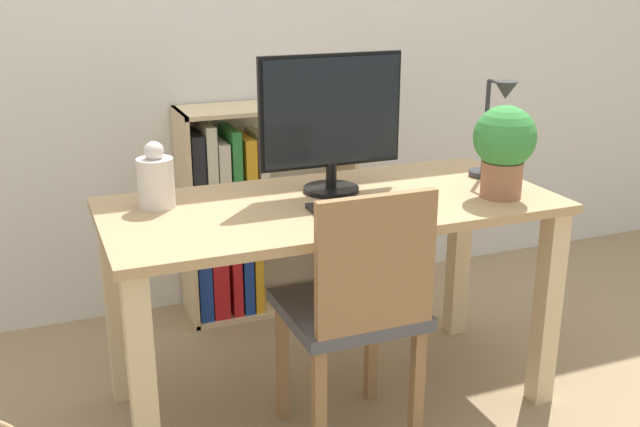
# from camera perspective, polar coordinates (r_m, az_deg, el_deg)

# --- Properties ---
(ground_plane) EXTENTS (10.00, 10.00, 0.00)m
(ground_plane) POSITION_cam_1_polar(r_m,az_deg,el_deg) (2.73, 0.80, -13.81)
(ground_plane) COLOR #997F5B
(wall_back) EXTENTS (8.00, 0.05, 2.60)m
(wall_back) POSITION_cam_1_polar(r_m,az_deg,el_deg) (3.25, -6.08, 15.55)
(wall_back) COLOR silver
(wall_back) RESTS_ON ground_plane
(desk) EXTENTS (1.47, 0.67, 0.73)m
(desk) POSITION_cam_1_polar(r_m,az_deg,el_deg) (2.46, 0.87, -1.95)
(desk) COLOR tan
(desk) RESTS_ON ground_plane
(monitor) EXTENTS (0.50, 0.19, 0.46)m
(monitor) POSITION_cam_1_polar(r_m,az_deg,el_deg) (2.47, 0.87, 7.37)
(monitor) COLOR black
(monitor) RESTS_ON desk
(keyboard) EXTENTS (0.33, 0.14, 0.02)m
(keyboard) POSITION_cam_1_polar(r_m,az_deg,el_deg) (2.35, 3.18, 0.56)
(keyboard) COLOR black
(keyboard) RESTS_ON desk
(vase) EXTENTS (0.11, 0.11, 0.21)m
(vase) POSITION_cam_1_polar(r_m,az_deg,el_deg) (2.39, -12.40, 2.53)
(vase) COLOR silver
(vase) RESTS_ON desk
(desk_lamp) EXTENTS (0.10, 0.19, 0.36)m
(desk_lamp) POSITION_cam_1_polar(r_m,az_deg,el_deg) (2.68, 13.26, 6.95)
(desk_lamp) COLOR #2D2D33
(desk_lamp) RESTS_ON desk
(potted_plant) EXTENTS (0.20, 0.20, 0.30)m
(potted_plant) POSITION_cam_1_polar(r_m,az_deg,el_deg) (2.50, 13.85, 5.05)
(potted_plant) COLOR #9E6647
(potted_plant) RESTS_ON desk
(chair) EXTENTS (0.40, 0.40, 0.87)m
(chair) POSITION_cam_1_polar(r_m,az_deg,el_deg) (2.27, 2.81, -7.13)
(chair) COLOR #4C4C51
(chair) RESTS_ON ground_plane
(bookshelf) EXTENTS (0.74, 0.28, 0.90)m
(bookshelf) POSITION_cam_1_polar(r_m,az_deg,el_deg) (3.22, -6.17, -0.15)
(bookshelf) COLOR #D8BC8C
(bookshelf) RESTS_ON ground_plane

